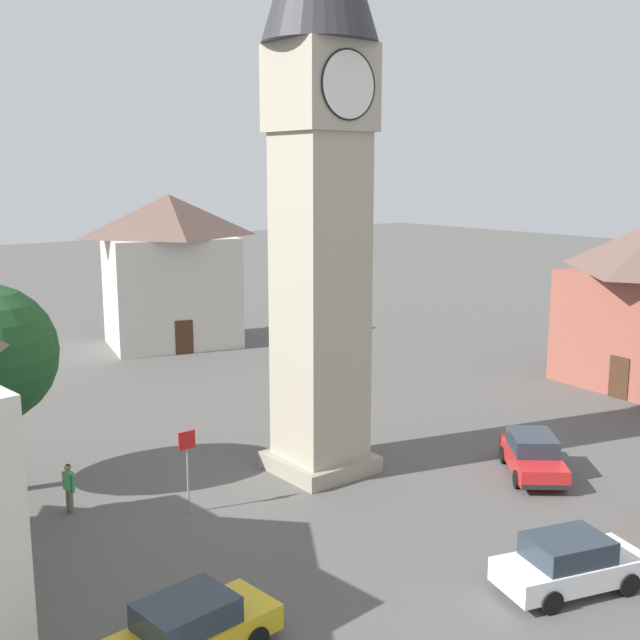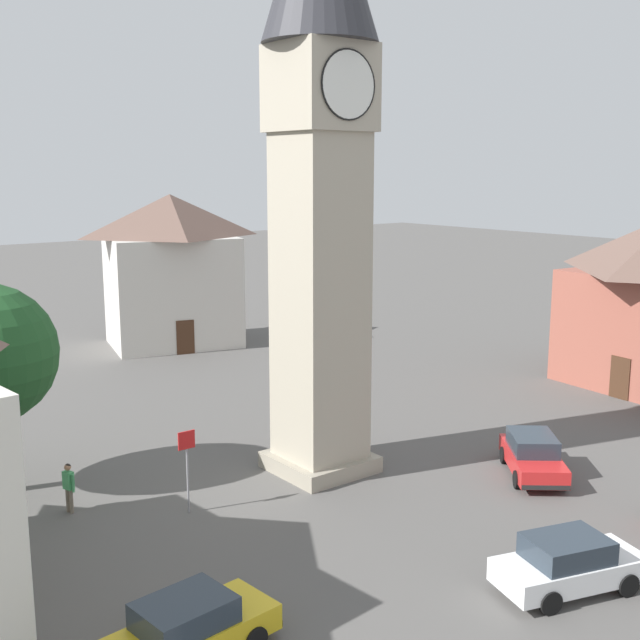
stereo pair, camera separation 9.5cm
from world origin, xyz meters
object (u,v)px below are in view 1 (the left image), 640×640
road_sign (187,458)px  car_blue_kerb (191,629)px  clock_tower (320,117)px  pedestrian (69,484)px  car_silver_kerb (570,563)px  building_corner_back (171,269)px  car_red_corner (533,455)px

road_sign → car_blue_kerb: bearing=-118.5°
clock_tower → pedestrian: (-8.85, 2.05, -11.92)m
clock_tower → pedestrian: size_ratio=13.05×
pedestrian → road_sign: 4.01m
car_silver_kerb → pedestrian: bearing=123.8°
clock_tower → car_silver_kerb: clock_tower is taller
car_blue_kerb → pedestrian: bearing=85.3°
car_silver_kerb → building_corner_back: bearing=79.9°
car_blue_kerb → pedestrian: 9.57m
car_silver_kerb → road_sign: bearing=118.0°
car_silver_kerb → building_corner_back: (6.06, 33.92, 4.13)m
car_blue_kerb → car_red_corner: bearing=8.2°
car_blue_kerb → car_silver_kerb: same height
road_sign → pedestrian: bearing=142.1°
building_corner_back → road_sign: bearing=-116.7°
car_red_corner → building_corner_back: (0.11, 28.18, 4.13)m
car_red_corner → car_blue_kerb: bearing=-171.8°
car_blue_kerb → road_sign: bearing=61.5°
clock_tower → road_sign: (-5.77, -0.35, -11.03)m
car_blue_kerb → car_red_corner: same height
car_silver_kerb → pedestrian: 15.71m
pedestrian → building_corner_back: 25.88m
pedestrian → road_sign: road_sign is taller
building_corner_back → car_red_corner: bearing=-90.2°
building_corner_back → road_sign: (-11.72, -23.28, -2.99)m
clock_tower → car_blue_kerb: clock_tower is taller
pedestrian → road_sign: size_ratio=0.60×
road_sign → building_corner_back: bearing=63.3°
car_red_corner → road_sign: size_ratio=1.52×
clock_tower → car_red_corner: bearing=-42.0°
car_blue_kerb → car_red_corner: size_ratio=1.01×
pedestrian → car_blue_kerb: bearing=-94.7°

